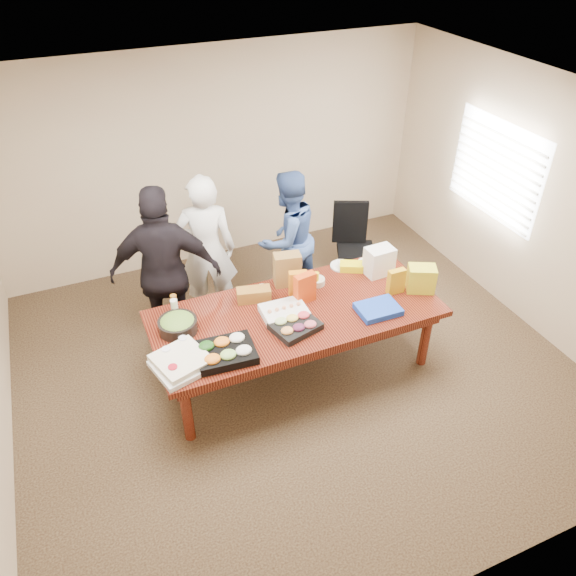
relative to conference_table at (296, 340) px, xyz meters
name	(u,v)px	position (x,y,z in m)	size (l,w,h in m)	color
floor	(296,368)	(0.00, 0.00, -0.39)	(5.50, 5.00, 0.02)	#47301E
ceiling	(298,109)	(0.00, 0.00, 2.33)	(5.50, 5.00, 0.02)	white
wall_back	(215,159)	(0.00, 2.50, 0.98)	(5.50, 0.04, 2.70)	beige
wall_front	(475,477)	(0.00, -2.50, 0.98)	(5.50, 0.04, 2.70)	beige
wall_right	(533,204)	(2.75, 0.00, 0.98)	(0.04, 5.00, 2.70)	beige
window_panel	(496,170)	(2.72, 0.60, 1.12)	(0.03, 1.40, 1.10)	white
window_blinds	(493,170)	(2.68, 0.60, 1.12)	(0.04, 1.36, 1.00)	beige
conference_table	(296,340)	(0.00, 0.00, 0.00)	(2.80, 1.20, 0.75)	#4C1C0F
office_chair	(356,248)	(1.30, 1.13, 0.13)	(0.51, 0.51, 1.00)	black
person_center	(206,251)	(-0.53, 1.20, 0.51)	(0.65, 0.42, 1.77)	white
person_right	(288,239)	(0.42, 1.19, 0.44)	(0.79, 0.62, 1.63)	#3B599E
person_left	(166,273)	(-1.05, 0.86, 0.57)	(1.10, 0.46, 1.88)	black
veggie_tray	(225,352)	(-0.83, -0.33, 0.41)	(0.51, 0.40, 0.08)	black
fruit_tray	(295,326)	(-0.12, -0.24, 0.41)	(0.42, 0.33, 0.06)	black
sheet_cake	(284,312)	(-0.13, -0.01, 0.41)	(0.43, 0.32, 0.07)	white
salad_bowl	(178,325)	(-1.12, 0.17, 0.43)	(0.36, 0.36, 0.12)	black
chip_bag_blue	(378,309)	(0.72, -0.32, 0.41)	(0.40, 0.30, 0.06)	blue
chip_bag_red	(305,288)	(0.14, 0.12, 0.53)	(0.22, 0.09, 0.31)	#CE400F
chip_bag_yellow	(396,281)	(1.04, -0.11, 0.51)	(0.18, 0.07, 0.27)	gold
chip_bag_orange	(298,284)	(0.12, 0.23, 0.52)	(0.18, 0.08, 0.28)	orange
mayo_jar	(302,284)	(0.20, 0.32, 0.44)	(0.08, 0.08, 0.13)	white
mustard_bottle	(316,279)	(0.36, 0.31, 0.46)	(0.06, 0.06, 0.16)	yellow
dressing_bottle	(174,303)	(-1.08, 0.46, 0.47)	(0.06, 0.06, 0.19)	brown
ranch_bottle	(175,309)	(-1.09, 0.37, 0.48)	(0.07, 0.07, 0.20)	silver
banana_bunch	(351,267)	(0.83, 0.43, 0.42)	(0.24, 0.14, 0.08)	yellow
bread_loaf	(254,295)	(-0.31, 0.33, 0.44)	(0.33, 0.14, 0.13)	#936023
kraft_bag	(287,269)	(0.10, 0.46, 0.55)	(0.27, 0.16, 0.35)	olive
red_cup	(173,371)	(-1.30, -0.40, 0.43)	(0.08, 0.08, 0.11)	#A70F21
clear_cup_a	(167,353)	(-1.30, -0.16, 0.43)	(0.08, 0.08, 0.11)	white
clear_cup_b	(183,342)	(-1.13, -0.07, 0.43)	(0.08, 0.08, 0.10)	silver
pizza_box_lower	(180,366)	(-1.23, -0.33, 0.40)	(0.42, 0.42, 0.05)	white
pizza_box_upper	(181,359)	(-1.21, -0.30, 0.45)	(0.42, 0.42, 0.05)	silver
plate_a	(370,264)	(1.07, 0.43, 0.38)	(0.28, 0.28, 0.02)	white
plate_b	(342,266)	(0.77, 0.52, 0.38)	(0.25, 0.25, 0.02)	white
dip_bowl_a	(317,281)	(0.38, 0.33, 0.41)	(0.17, 0.17, 0.07)	beige
dip_bowl_b	(262,289)	(-0.19, 0.43, 0.40)	(0.13, 0.13, 0.05)	beige
grocery_bag_white	(379,261)	(1.07, 0.26, 0.53)	(0.29, 0.20, 0.31)	white
grocery_bag_yellow	(421,279)	(1.30, -0.17, 0.51)	(0.27, 0.19, 0.27)	yellow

